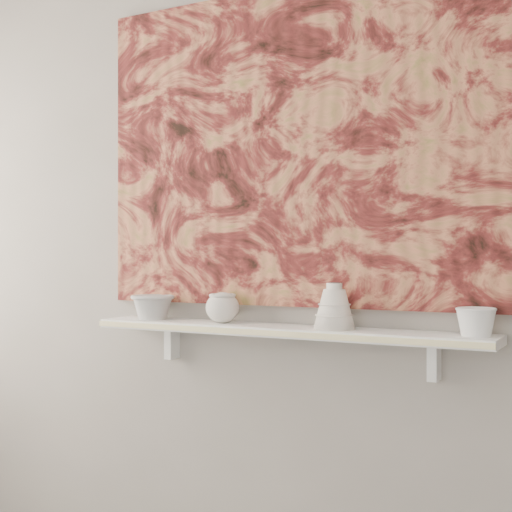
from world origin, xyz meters
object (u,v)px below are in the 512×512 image
Objects in this scene: painting at (292,146)px; bowl_grey at (153,307)px; cup_cream at (222,308)px; bowl_white at (476,322)px; bell_vessel at (334,306)px; shelf at (282,331)px.

bowl_grey is (-0.53, -0.08, -0.56)m from painting.
bowl_white is (0.86, 0.00, -0.01)m from cup_cream.
cup_cream is 0.79× the size of bell_vessel.
painting reaches higher than cup_cream.
shelf is 0.53m from bowl_grey.
bell_vessel is 1.26× the size of bowl_white.
painting is 0.57m from bell_vessel.
cup_cream is at bearing 180.00° from bell_vessel.
bowl_grey is 1.38× the size of cup_cream.
shelf is 0.24m from cup_cream.
painting is at bearing 90.00° from shelf.
painting is 9.35× the size of bowl_grey.
shelf is at bearing -90.00° from painting.
cup_cream is at bearing 0.00° from bowl_grey.
bowl_grey reaches higher than shelf.
shelf is at bearing 180.00° from bowl_white.
shelf is 12.00× the size of bowl_white.
shelf is 9.51× the size of bell_vessel.
painting reaches higher than shelf.
bowl_grey is at bearing 180.00° from cup_cream.
painting reaches higher than bowl_grey.
shelf is 0.21m from bell_vessel.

